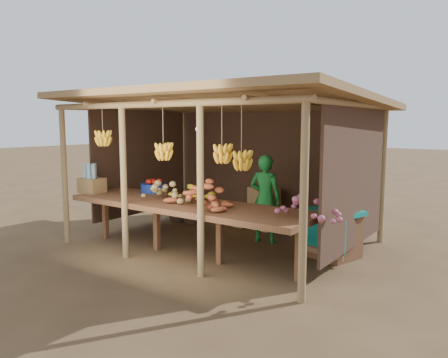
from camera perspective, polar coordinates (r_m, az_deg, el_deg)
The scene contains 13 objects.
ground at distance 7.28m, azimuth -0.00°, elevation -8.23°, with size 60.00×60.00×0.00m, color brown.
stall_structure at distance 6.93m, azimuth -0.33°, elevation 6.96°, with size 4.70×3.50×2.43m.
counter at distance 6.38m, azimuth -4.94°, elevation -3.67°, with size 3.90×1.05×0.80m.
potato_heap at distance 6.57m, azimuth -7.58°, elevation -1.25°, with size 0.86×0.51×0.36m, color tan, non-canonical shape.
sweet_potato_heap at distance 6.08m, azimuth -2.98°, elevation -1.88°, with size 1.00×0.60×0.36m, color #C65B33, non-canonical shape.
onion_heap at distance 5.26m, azimuth 10.53°, elevation -3.46°, with size 0.83×0.50×0.36m, color #AA536B, non-canonical shape.
banana_pile at distance 6.73m, azimuth -4.17°, elevation -1.03°, with size 0.65×0.39×0.35m, color yellow, non-canonical shape.
tomato_basin at distance 7.41m, azimuth -9.20°, elevation -1.00°, with size 0.42×0.42×0.22m.
bottle_box at distance 7.58m, azimuth -16.88°, elevation -0.30°, with size 0.40×0.32×0.49m.
vendor at distance 7.15m, azimuth 5.39°, elevation -2.59°, with size 0.53×0.35×1.45m, color #1A762E.
tarp_crate at distance 6.61m, azimuth 13.85°, elevation -6.71°, with size 0.92×0.85×0.91m.
carton_stack at distance 8.11m, azimuth 4.14°, elevation -4.16°, with size 1.07×0.46×0.77m.
burlap_sacks at distance 8.64m, azimuth -4.99°, elevation -4.06°, with size 0.81×0.42×0.57m.
Camera 1 is at (4.05, -5.73, 1.95)m, focal length 35.00 mm.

